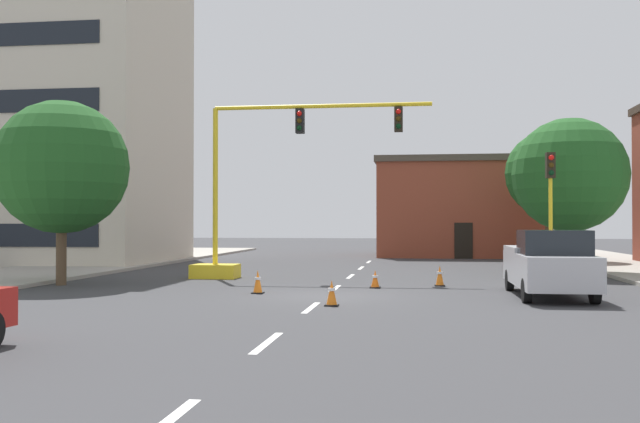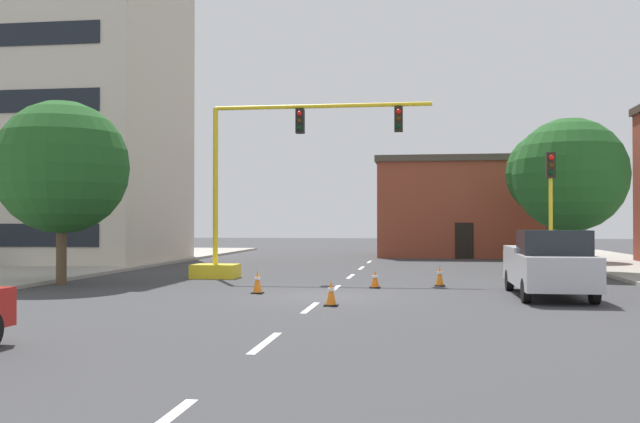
% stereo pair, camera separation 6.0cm
% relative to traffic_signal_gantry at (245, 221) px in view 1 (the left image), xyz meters
% --- Properties ---
extents(ground_plane, '(160.00, 160.00, 0.00)m').
position_rel_traffic_signal_gantry_xyz_m(ground_plane, '(4.01, -6.32, -2.27)').
color(ground_plane, '#38383A').
extents(sidewalk_left, '(6.00, 56.00, 0.14)m').
position_rel_traffic_signal_gantry_xyz_m(sidewalk_left, '(-9.30, 1.68, -2.20)').
color(sidewalk_left, '#9E998E').
rests_on(sidewalk_left, ground_plane).
extents(lane_stripe_seg_1, '(0.16, 2.40, 0.01)m').
position_rel_traffic_signal_gantry_xyz_m(lane_stripe_seg_1, '(4.01, -14.82, -2.26)').
color(lane_stripe_seg_1, silver).
rests_on(lane_stripe_seg_1, ground_plane).
extents(lane_stripe_seg_2, '(0.16, 2.40, 0.01)m').
position_rel_traffic_signal_gantry_xyz_m(lane_stripe_seg_2, '(4.01, -9.32, -2.26)').
color(lane_stripe_seg_2, silver).
rests_on(lane_stripe_seg_2, ground_plane).
extents(lane_stripe_seg_3, '(0.16, 2.40, 0.01)m').
position_rel_traffic_signal_gantry_xyz_m(lane_stripe_seg_3, '(4.01, -3.82, -2.26)').
color(lane_stripe_seg_3, silver).
rests_on(lane_stripe_seg_3, ground_plane).
extents(lane_stripe_seg_4, '(0.16, 2.40, 0.01)m').
position_rel_traffic_signal_gantry_xyz_m(lane_stripe_seg_4, '(4.01, 1.68, -2.26)').
color(lane_stripe_seg_4, silver).
rests_on(lane_stripe_seg_4, ground_plane).
extents(lane_stripe_seg_5, '(0.16, 2.40, 0.01)m').
position_rel_traffic_signal_gantry_xyz_m(lane_stripe_seg_5, '(4.01, 7.18, -2.26)').
color(lane_stripe_seg_5, silver).
rests_on(lane_stripe_seg_5, ground_plane).
extents(lane_stripe_seg_6, '(0.16, 2.40, 0.01)m').
position_rel_traffic_signal_gantry_xyz_m(lane_stripe_seg_6, '(4.01, 12.68, -2.26)').
color(lane_stripe_seg_6, silver).
rests_on(lane_stripe_seg_6, ground_plane).
extents(building_tall_left, '(14.82, 10.76, 19.55)m').
position_rel_traffic_signal_gantry_xyz_m(building_tall_left, '(-14.02, 9.53, 7.52)').
color(building_tall_left, beige).
rests_on(building_tall_left, ground_plane).
extents(building_brick_center, '(10.90, 8.30, 6.38)m').
position_rel_traffic_signal_gantry_xyz_m(building_brick_center, '(9.50, 20.91, 0.94)').
color(building_brick_center, brown).
rests_on(building_brick_center, ground_plane).
extents(traffic_signal_gantry, '(9.43, 1.20, 6.83)m').
position_rel_traffic_signal_gantry_xyz_m(traffic_signal_gantry, '(0.00, 0.00, 0.00)').
color(traffic_signal_gantry, yellow).
rests_on(traffic_signal_gantry, ground_plane).
extents(traffic_light_pole_right, '(0.32, 0.47, 4.80)m').
position_rel_traffic_signal_gantry_xyz_m(traffic_light_pole_right, '(11.62, -0.27, 1.26)').
color(traffic_light_pole_right, yellow).
rests_on(traffic_light_pole_right, ground_plane).
extents(tree_right_far, '(4.67, 4.67, 7.23)m').
position_rel_traffic_signal_gantry_xyz_m(tree_right_far, '(13.85, 13.08, 2.62)').
color(tree_right_far, '#4C3823').
rests_on(tree_right_far, ground_plane).
extents(tree_right_mid, '(4.78, 4.78, 6.61)m').
position_rel_traffic_signal_gantry_xyz_m(tree_right_mid, '(13.07, 3.58, 1.94)').
color(tree_right_mid, '#4C3823').
rests_on(tree_right_mid, ground_plane).
extents(tree_left_near, '(4.71, 4.71, 6.52)m').
position_rel_traffic_signal_gantry_xyz_m(tree_left_near, '(-5.72, -3.83, 1.89)').
color(tree_left_near, brown).
rests_on(tree_left_near, ground_plane).
extents(pickup_truck_silver, '(2.03, 5.40, 1.99)m').
position_rel_traffic_signal_gantry_xyz_m(pickup_truck_silver, '(10.60, -5.69, -1.29)').
color(pickup_truck_silver, '#BCBCC1').
rests_on(pickup_truck_silver, ground_plane).
extents(traffic_cone_roadside_a, '(0.36, 0.36, 0.60)m').
position_rel_traffic_signal_gantry_xyz_m(traffic_cone_roadside_a, '(5.32, -3.46, -1.97)').
color(traffic_cone_roadside_a, black).
rests_on(traffic_cone_roadside_a, ground_plane).
extents(traffic_cone_roadside_b, '(0.36, 0.36, 0.73)m').
position_rel_traffic_signal_gantry_xyz_m(traffic_cone_roadside_b, '(1.81, -5.83, -1.91)').
color(traffic_cone_roadside_b, black).
rests_on(traffic_cone_roadside_b, ground_plane).
extents(traffic_cone_roadside_c, '(0.36, 0.36, 0.68)m').
position_rel_traffic_signal_gantry_xyz_m(traffic_cone_roadside_c, '(4.49, -8.85, -1.93)').
color(traffic_cone_roadside_c, black).
rests_on(traffic_cone_roadside_c, ground_plane).
extents(traffic_cone_roadside_d, '(0.36, 0.36, 0.72)m').
position_rel_traffic_signal_gantry_xyz_m(traffic_cone_roadside_d, '(7.50, -2.39, -1.91)').
color(traffic_cone_roadside_d, black).
rests_on(traffic_cone_roadside_d, ground_plane).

